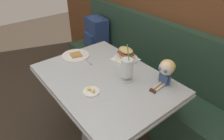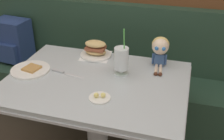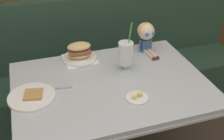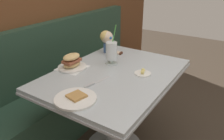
{
  "view_description": "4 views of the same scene",
  "coord_description": "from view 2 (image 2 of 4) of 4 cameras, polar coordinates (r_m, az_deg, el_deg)",
  "views": [
    {
      "loc": [
        1.04,
        -0.58,
        1.64
      ],
      "look_at": [
        0.09,
        0.18,
        0.85
      ],
      "focal_mm": 32.04,
      "sensor_mm": 36.0,
      "label": 1
    },
    {
      "loc": [
        0.51,
        -1.21,
        1.62
      ],
      "look_at": [
        0.1,
        0.19,
        0.82
      ],
      "focal_mm": 45.19,
      "sensor_mm": 36.0,
      "label": 2
    },
    {
      "loc": [
        -0.41,
        -1.13,
        1.68
      ],
      "look_at": [
        0.02,
        0.21,
        0.8
      ],
      "focal_mm": 46.71,
      "sensor_mm": 36.0,
      "label": 3
    },
    {
      "loc": [
        -1.27,
        -0.62,
        1.44
      ],
      "look_at": [
        -0.01,
        0.2,
        0.76
      ],
      "focal_mm": 35.92,
      "sensor_mm": 36.0,
      "label": 4
    }
  ],
  "objects": [
    {
      "name": "seated_doll",
      "position": [
        1.86,
        9.74,
        4.46
      ],
      "size": [
        0.12,
        0.22,
        0.2
      ],
      "color": "#385689",
      "rests_on": "diner_table"
    },
    {
      "name": "toast_plate",
      "position": [
        1.89,
        -16.15,
        0.08
      ],
      "size": [
        0.25,
        0.25,
        0.03
      ],
      "color": "white",
      "rests_on": "diner_table"
    },
    {
      "name": "butter_saucer",
      "position": [
        1.55,
        -2.51,
        -5.55
      ],
      "size": [
        0.12,
        0.12,
        0.04
      ],
      "color": "white",
      "rests_on": "diner_table"
    },
    {
      "name": "booth_bench",
      "position": [
        2.45,
        1.83,
        -3.12
      ],
      "size": [
        2.6,
        0.48,
        1.0
      ],
      "color": "#233D2D",
      "rests_on": "ground"
    },
    {
      "name": "diner_table",
      "position": [
        1.83,
        -3.12,
        -7.3
      ],
      "size": [
        1.11,
        0.81,
        0.74
      ],
      "color": "#B2BCC1",
      "rests_on": "ground"
    },
    {
      "name": "sandwich_plate",
      "position": [
        2.0,
        -3.33,
        4.06
      ],
      "size": [
        0.22,
        0.22,
        0.12
      ],
      "color": "white",
      "rests_on": "diner_table"
    },
    {
      "name": "milkshake_glass",
      "position": [
        1.74,
        1.89,
        2.1
      ],
      "size": [
        0.1,
        0.1,
        0.31
      ],
      "color": "silver",
      "rests_on": "diner_table"
    },
    {
      "name": "butter_knife",
      "position": [
        1.82,
        -9.98,
        -0.46
      ],
      "size": [
        0.23,
        0.06,
        0.01
      ],
      "color": "silver",
      "rests_on": "diner_table"
    },
    {
      "name": "backpack",
      "position": [
        2.68,
        -19.48,
        6.03
      ],
      "size": [
        0.32,
        0.27,
        0.41
      ],
      "color": "navy",
      "rests_on": "booth_bench"
    }
  ]
}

